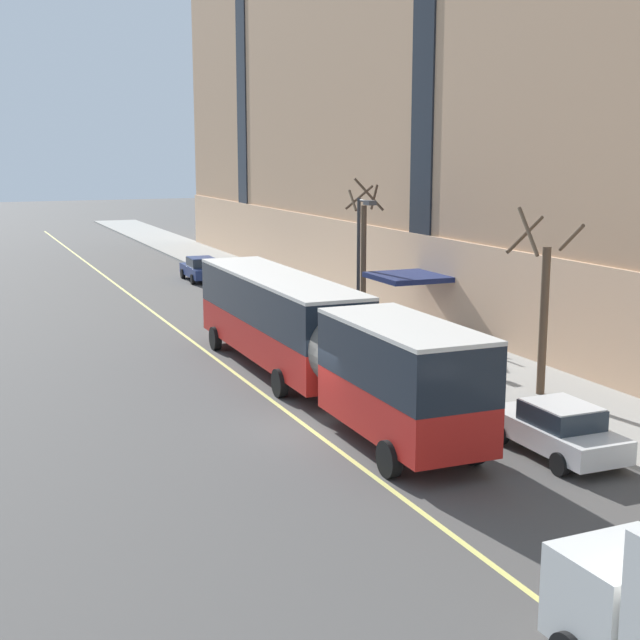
{
  "coord_description": "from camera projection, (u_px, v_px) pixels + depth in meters",
  "views": [
    {
      "loc": [
        -10.34,
        -24.28,
        8.46
      ],
      "look_at": [
        3.25,
        7.62,
        1.8
      ],
      "focal_mm": 50.0,
      "sensor_mm": 36.0,
      "label": 1
    }
  ],
  "objects": [
    {
      "name": "parked_car_navy_2",
      "position": [
        201.0,
        269.0,
        58.06
      ],
      "size": [
        2.06,
        4.61,
        1.56
      ],
      "color": "navy",
      "rests_on": "ground"
    },
    {
      "name": "street_tree_far_uptown",
      "position": [
        364.0,
        251.0,
        42.86
      ],
      "size": [
        1.64,
        1.68,
        7.01
      ],
      "color": "brown",
      "rests_on": "sidewalk"
    },
    {
      "name": "city_bus",
      "position": [
        312.0,
        333.0,
        31.12
      ],
      "size": [
        3.0,
        19.77,
        3.71
      ],
      "color": "red",
      "rests_on": "ground"
    },
    {
      "name": "street_lamp",
      "position": [
        361.0,
        251.0,
        39.88
      ],
      "size": [
        0.36,
        1.48,
        6.17
      ],
      "color": "#2D2D30",
      "rests_on": "sidewalk"
    },
    {
      "name": "lane_centerline",
      "position": [
        276.0,
        404.0,
        30.09
      ],
      "size": [
        0.16,
        140.0,
        0.01
      ],
      "primitive_type": "cube",
      "color": "#E0D66B",
      "rests_on": "ground"
    },
    {
      "name": "parked_car_white_3",
      "position": [
        557.0,
        429.0,
        24.84
      ],
      "size": [
        2.02,
        4.47,
        1.56
      ],
      "color": "silver",
      "rests_on": "ground"
    },
    {
      "name": "parked_car_silver_4",
      "position": [
        286.0,
        307.0,
        43.9
      ],
      "size": [
        2.01,
        4.61,
        1.56
      ],
      "color": "#B7B7BC",
      "rests_on": "ground"
    },
    {
      "name": "parked_car_navy_0",
      "position": [
        357.0,
        339.0,
        36.65
      ],
      "size": [
        1.99,
        4.65,
        1.56
      ],
      "color": "navy",
      "rests_on": "ground"
    },
    {
      "name": "ground_plane",
      "position": [
        320.0,
        428.0,
        27.51
      ],
      "size": [
        260.0,
        260.0,
        0.0
      ],
      "primitive_type": "plane",
      "color": "#4C4947"
    },
    {
      "name": "street_tree_mid_block",
      "position": [
        543.0,
        304.0,
        30.24
      ],
      "size": [
        2.3,
        2.3,
        6.4
      ],
      "color": "brown",
      "rests_on": "sidewalk"
    },
    {
      "name": "sidewalk",
      "position": [
        502.0,
        375.0,
        33.58
      ],
      "size": [
        4.87,
        160.0,
        0.15
      ],
      "primitive_type": "cube",
      "color": "#9E9B93",
      "rests_on": "ground"
    }
  ]
}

